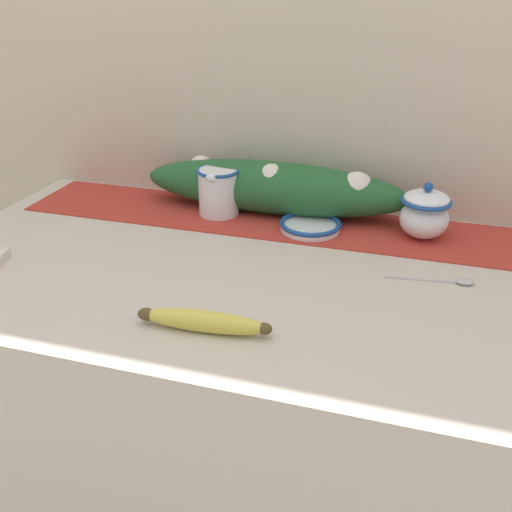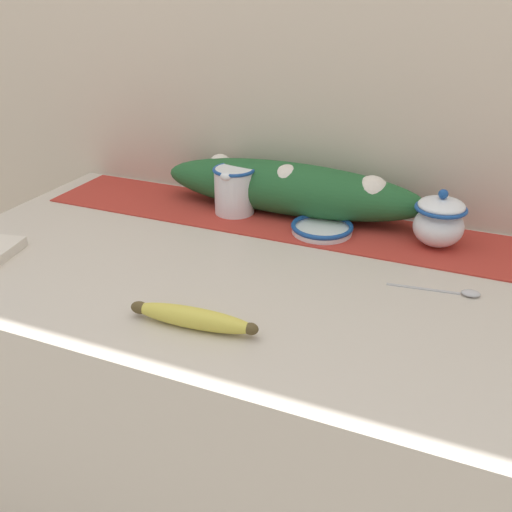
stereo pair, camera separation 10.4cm
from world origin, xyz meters
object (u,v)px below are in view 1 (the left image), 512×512
Objects in this scene: sugar_bowl at (425,213)px; small_dish at (310,225)px; cream_pitcher at (219,190)px; banana at (204,321)px; spoon at (457,281)px.

sugar_bowl is 0.24m from small_dish.
sugar_bowl reaches higher than cream_pitcher.
cream_pitcher reaches higher than banana.
sugar_bowl reaches higher than banana.
spoon is (0.53, -0.19, -0.06)m from cream_pitcher.
cream_pitcher is 0.46m from sugar_bowl.
cream_pitcher is 0.96× the size of sugar_bowl.
spoon is at bearing -26.92° from small_dish.
sugar_bowl reaches higher than small_dish.
sugar_bowl is 0.21m from spoon.
small_dish is (-0.24, -0.03, -0.04)m from sugar_bowl.
small_dish reaches higher than spoon.
banana is (0.14, -0.47, -0.04)m from cream_pitcher.
spoon is at bearing 35.49° from banana.
spoon is at bearing -69.53° from sugar_bowl.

